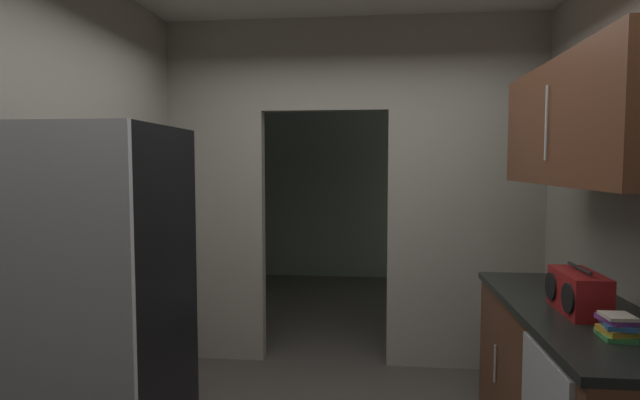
{
  "coord_description": "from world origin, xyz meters",
  "views": [
    {
      "loc": [
        0.18,
        -2.43,
        1.63
      ],
      "look_at": [
        -0.19,
        1.05,
        1.39
      ],
      "focal_mm": 28.53,
      "sensor_mm": 36.0,
      "label": 1
    }
  ],
  "objects": [
    {
      "name": "refrigerator",
      "position": [
        -1.1,
        -0.23,
        0.9
      ],
      "size": [
        0.71,
        0.74,
        1.81
      ],
      "color": "black",
      "rests_on": "ground"
    },
    {
      "name": "kitchen_partition",
      "position": [
        0.07,
        1.7,
        1.52
      ],
      "size": [
        3.02,
        0.12,
        2.79
      ],
      "color": "#9E998C",
      "rests_on": "ground"
    },
    {
      "name": "adjoining_room_shell",
      "position": [
        0.0,
        3.84,
        1.4
      ],
      "size": [
        3.02,
        3.3,
        2.79
      ],
      "color": "gray",
      "rests_on": "ground"
    },
    {
      "name": "lower_cabinet_run",
      "position": [
        1.19,
        0.15,
        0.46
      ],
      "size": [
        0.63,
        1.68,
        0.92
      ],
      "color": "brown",
      "rests_on": "ground"
    },
    {
      "name": "book_stack",
      "position": [
        1.18,
        -0.28,
        0.97
      ],
      "size": [
        0.14,
        0.16,
        0.1
      ],
      "color": "#388C47",
      "rests_on": "lower_cabinet_run"
    },
    {
      "name": "upper_cabinet_counterside",
      "position": [
        1.19,
        0.15,
        1.84
      ],
      "size": [
        0.36,
        1.51,
        0.6
      ],
      "color": "brown"
    },
    {
      "name": "boombox",
      "position": [
        1.16,
        0.09,
        1.02
      ],
      "size": [
        0.18,
        0.38,
        0.23
      ],
      "color": "maroon",
      "rests_on": "lower_cabinet_run"
    }
  ]
}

